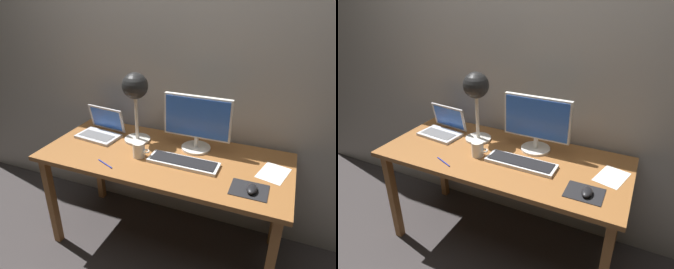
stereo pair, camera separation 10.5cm
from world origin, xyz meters
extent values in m
plane|color=#383333|center=(0.00, 0.00, 0.00)|extent=(4.80, 4.80, 0.00)
cube|color=#A8A099|center=(0.00, 0.40, 1.30)|extent=(4.80, 0.06, 2.60)
cube|color=#935B2D|center=(0.00, 0.00, 0.72)|extent=(1.60, 0.70, 0.03)
cube|color=#935B2D|center=(-0.74, -0.29, 0.35)|extent=(0.05, 0.05, 0.71)
cube|color=#935B2D|center=(-0.74, 0.29, 0.35)|extent=(0.05, 0.05, 0.71)
cube|color=#935B2D|center=(0.74, 0.29, 0.35)|extent=(0.05, 0.05, 0.71)
cylinder|color=silver|center=(0.16, 0.16, 0.75)|extent=(0.20, 0.20, 0.01)
cylinder|color=silver|center=(0.16, 0.16, 0.79)|extent=(0.03, 0.03, 0.07)
cube|color=silver|center=(0.16, 0.16, 0.97)|extent=(0.45, 0.03, 0.28)
cube|color=blue|center=(0.16, 0.15, 0.97)|extent=(0.42, 0.00, 0.26)
cube|color=silver|center=(0.15, -0.05, 0.75)|extent=(0.44, 0.15, 0.02)
cube|color=black|center=(0.15, -0.05, 0.76)|extent=(0.41, 0.12, 0.01)
cube|color=silver|center=(-0.54, 0.06, 0.75)|extent=(0.32, 0.21, 0.02)
cube|color=slate|center=(-0.54, 0.04, 0.76)|extent=(0.26, 0.13, 0.00)
cube|color=silver|center=(-0.53, 0.16, 0.85)|extent=(0.30, 0.08, 0.18)
cube|color=blue|center=(-0.53, 0.16, 0.85)|extent=(0.26, 0.07, 0.16)
cylinder|color=beige|center=(-0.26, 0.13, 0.75)|extent=(0.18, 0.18, 0.01)
cylinder|color=silver|center=(-0.26, 0.13, 0.93)|extent=(0.02, 0.02, 0.35)
sphere|color=black|center=(-0.26, 0.13, 1.14)|extent=(0.18, 0.18, 0.18)
sphere|color=#FFEAB2|center=(-0.26, 0.12, 1.10)|extent=(0.06, 0.06, 0.06)
cube|color=black|center=(0.57, -0.17, 0.74)|extent=(0.20, 0.16, 0.00)
ellipsoid|color=black|center=(0.59, -0.18, 0.76)|extent=(0.06, 0.10, 0.03)
cylinder|color=white|center=(-0.14, -0.08, 0.79)|extent=(0.08, 0.08, 0.10)
torus|color=white|center=(-0.09, -0.08, 0.79)|extent=(0.05, 0.05, 0.01)
cube|color=white|center=(0.68, 0.05, 0.74)|extent=(0.20, 0.24, 0.00)
cylinder|color=#2633A5|center=(-0.29, -0.24, 0.74)|extent=(0.13, 0.06, 0.01)
camera|label=1|loc=(0.68, -1.57, 1.71)|focal=32.42mm
camera|label=2|loc=(0.77, -1.53, 1.71)|focal=32.42mm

